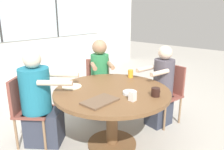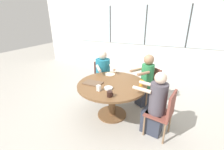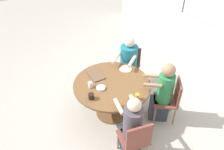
% 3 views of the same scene
% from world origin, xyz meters
% --- Properties ---
extents(ground_plane, '(16.00, 16.00, 0.00)m').
position_xyz_m(ground_plane, '(0.00, 0.00, 0.00)').
color(ground_plane, '#B2ADA3').
extents(dining_table, '(1.34, 1.34, 0.72)m').
position_xyz_m(dining_table, '(0.00, 0.00, 0.57)').
color(dining_table, brown).
rests_on(dining_table, ground_plane).
extents(chair_for_woman_green_shirt, '(0.56, 0.56, 0.85)m').
position_xyz_m(chair_for_woman_green_shirt, '(0.62, 0.84, 0.50)').
color(chair_for_woman_green_shirt, brown).
rests_on(chair_for_woman_green_shirt, ground_plane).
extents(chair_for_man_blue_shirt, '(0.47, 0.47, 0.85)m').
position_xyz_m(chair_for_man_blue_shirt, '(1.02, -0.20, 0.50)').
color(chair_for_man_blue_shirt, brown).
rests_on(chair_for_man_blue_shirt, ground_plane).
extents(chair_for_man_teal_shirt, '(0.56, 0.56, 0.85)m').
position_xyz_m(chair_for_man_teal_shirt, '(-0.64, 0.82, 0.50)').
color(chair_for_man_teal_shirt, brown).
rests_on(chair_for_man_teal_shirt, ground_plane).
extents(person_woman_green_shirt, '(0.52, 0.56, 1.18)m').
position_xyz_m(person_woman_green_shirt, '(0.53, 0.71, 0.56)').
color(person_woman_green_shirt, '#333847').
rests_on(person_woman_green_shirt, ground_plane).
extents(person_man_blue_shirt, '(0.56, 0.38, 1.15)m').
position_xyz_m(person_man_blue_shirt, '(0.86, -0.17, 0.53)').
color(person_man_blue_shirt, '#333847').
rests_on(person_man_blue_shirt, ground_plane).
extents(person_man_teal_shirt, '(0.66, 0.71, 1.17)m').
position_xyz_m(person_man_teal_shirt, '(-0.54, 0.69, 0.52)').
color(person_man_teal_shirt, '#333847').
rests_on(person_man_teal_shirt, ground_plane).
extents(food_tray_dark, '(0.36, 0.23, 0.02)m').
position_xyz_m(food_tray_dark, '(-0.34, -0.14, 0.73)').
color(food_tray_dark, brown).
rests_on(food_tray_dark, dining_table).
extents(coffee_mug, '(0.10, 0.09, 0.09)m').
position_xyz_m(coffee_mug, '(0.17, -0.47, 0.77)').
color(coffee_mug, black).
rests_on(coffee_mug, dining_table).
extents(juice_glass, '(0.07, 0.07, 0.11)m').
position_xyz_m(juice_glass, '(0.54, 0.14, 0.77)').
color(juice_glass, gold).
rests_on(juice_glass, dining_table).
extents(milk_carton_small, '(0.06, 0.06, 0.10)m').
position_xyz_m(milk_carton_small, '(-0.10, -0.36, 0.77)').
color(milk_carton_small, silver).
rests_on(milk_carton_small, dining_table).
extents(bowl_white_shallow, '(0.15, 0.15, 0.03)m').
position_xyz_m(bowl_white_shallow, '(0.03, -0.23, 0.74)').
color(bowl_white_shallow, silver).
rests_on(bowl_white_shallow, dining_table).
extents(plate_tortillas, '(0.23, 0.23, 0.01)m').
position_xyz_m(plate_tortillas, '(-0.24, 0.43, 0.72)').
color(plate_tortillas, beige).
rests_on(plate_tortillas, dining_table).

